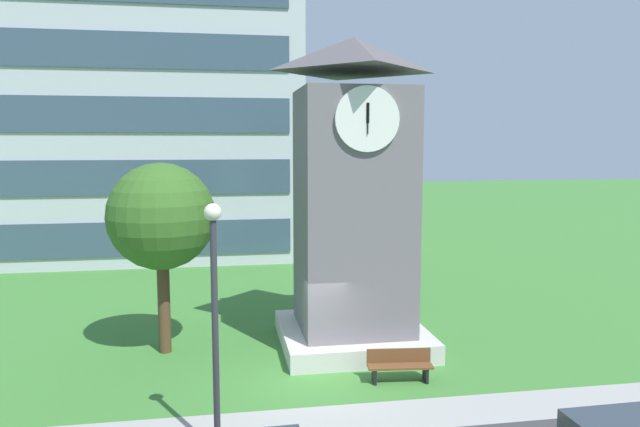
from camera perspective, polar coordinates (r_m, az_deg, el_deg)
name	(u,v)px	position (r m, az deg, el deg)	size (l,w,h in m)	color
ground_plane	(309,376)	(17.47, -1.05, -15.35)	(160.00, 160.00, 0.00)	#3D7A33
kerb_strip	(326,421)	(14.98, 0.62, -19.27)	(120.00, 1.60, 0.01)	#9E9E99
office_building	(105,35)	(38.21, -19.89, 15.79)	(21.99, 11.01, 25.60)	#B7BCC6
clock_tower	(353,212)	(19.04, 3.19, 0.13)	(4.62, 4.62, 9.84)	slate
park_bench	(400,365)	(17.15, 7.64, -14.19)	(1.84, 0.67, 0.88)	brown
street_lamp	(215,299)	(12.63, -10.08, -8.09)	(0.36, 0.36, 5.36)	#333338
tree_streetside	(161,217)	(18.97, -14.98, -0.36)	(3.31, 3.31, 5.99)	#513823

